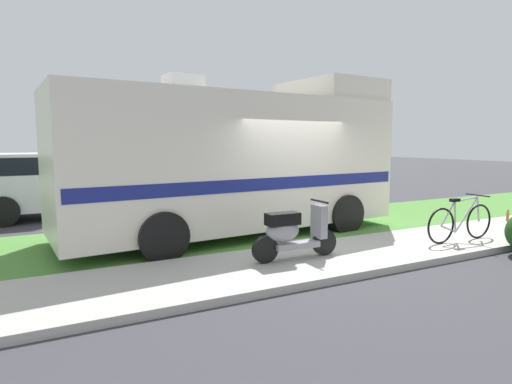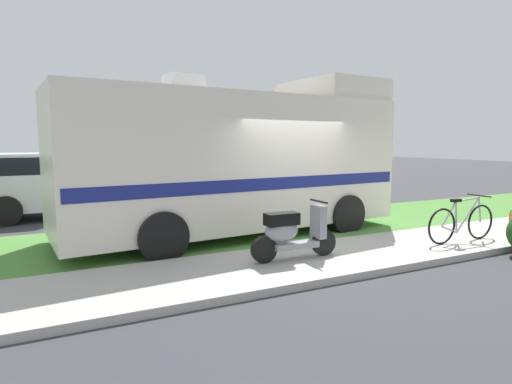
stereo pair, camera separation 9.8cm
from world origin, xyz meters
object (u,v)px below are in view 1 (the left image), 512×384
bicycle (460,222)px  pickup_truck_near (52,183)px  scooter (293,232)px  bottle_green (508,216)px  motorhome_rv (237,160)px

bicycle → pickup_truck_near: pickup_truck_near is taller
scooter → bottle_green: scooter is taller
motorhome_rv → bicycle: (3.49, -2.95, -1.17)m
bicycle → pickup_truck_near: size_ratio=0.32×
bottle_green → pickup_truck_near: bearing=146.8°
motorhome_rv → scooter: bearing=-93.1°
scooter → pickup_truck_near: 7.82m
pickup_truck_near → bottle_green: 11.98m
motorhome_rv → pickup_truck_near: (-3.57, 4.48, -0.73)m
bicycle → pickup_truck_near: (-7.06, 7.42, 0.44)m
motorhome_rv → bottle_green: motorhome_rv is taller
motorhome_rv → scooter: (-0.14, -2.53, -1.10)m
scooter → bottle_green: 6.60m
pickup_truck_near → bottle_green: size_ratio=19.63×
bicycle → bottle_green: bicycle is taller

